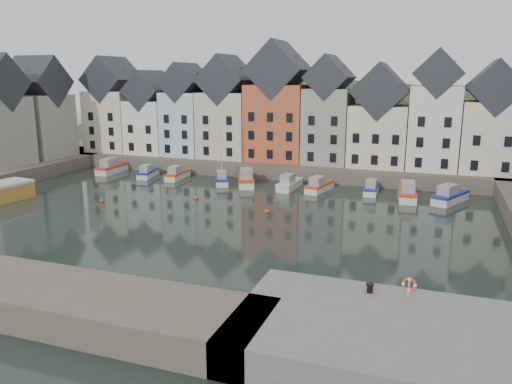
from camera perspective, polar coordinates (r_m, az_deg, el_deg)
The scene contains 19 objects.
ground at distance 52.16m, azimuth -6.81°, elevation -3.18°, with size 260.00×260.00×0.00m, color black.
far_quay at distance 79.20m, azimuth 2.90°, elevation 3.24°, with size 90.00×16.00×2.00m, color #534E3F.
near_quay at distance 28.14m, azimuth 16.64°, elevation -16.25°, with size 18.00×10.00×2.00m, color #60605E.
hillside at distance 108.18m, azimuth 6.84°, elevation -4.48°, with size 153.60×70.40×64.00m.
far_terrace at distance 75.44m, azimuth 4.89°, elevation 8.75°, with size 72.37×8.16×17.78m.
left_terrace at distance 82.81m, azimuth -25.61°, elevation 7.91°, with size 7.65×17.00×15.69m.
mooring_buoys at distance 58.46m, azimuth -7.99°, elevation -1.28°, with size 20.50×5.50×0.50m.
boat_a at distance 80.04m, azimuth -16.12°, elevation 2.68°, with size 2.34×6.80×2.58m.
boat_b at distance 75.35m, azimuth -12.28°, elevation 2.15°, with size 2.71×5.61×2.07m.
boat_c at distance 73.24m, azimuth -9.01°, elevation 2.00°, with size 2.06×5.71×2.16m.
boat_d at distance 69.16m, azimuth -3.93°, elevation 1.51°, with size 3.83×5.66×10.43m.
boat_e at distance 68.09m, azimuth -1.13°, elevation 1.44°, with size 4.49×7.13×2.62m.
boat_f at distance 65.89m, azimuth 3.82°, elevation 0.93°, with size 2.15×6.06×2.30m.
boat_g at distance 65.00m, azimuth 7.22°, elevation 0.67°, with size 2.86×6.06×2.24m.
boat_h at distance 65.02m, azimuth 13.03°, elevation 0.39°, with size 1.87×5.43×2.06m.
boat_i at distance 62.93m, azimuth 16.89°, elevation -0.12°, with size 2.69×6.84×2.56m.
boat_j at distance 62.88m, azimuth 21.27°, elevation -0.49°, with size 4.52×6.68×2.47m.
mooring_bollard at distance 30.85m, azimuth 12.89°, elevation -10.60°, with size 0.48×0.48×0.56m.
life_ring_post at distance 30.40m, azimuth 17.10°, elevation -10.09°, with size 0.80×0.17×1.30m.
Camera 1 is at (22.67, -44.66, 14.53)m, focal length 35.00 mm.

